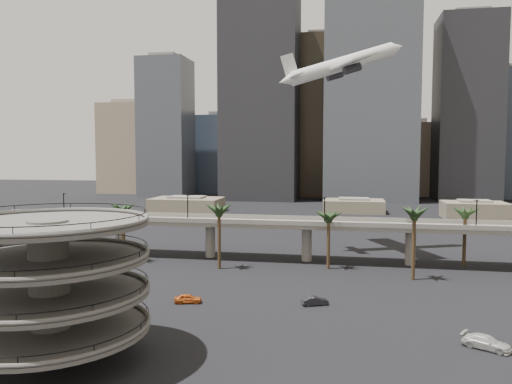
% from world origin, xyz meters
% --- Properties ---
extents(ground, '(700.00, 700.00, 0.00)m').
position_xyz_m(ground, '(0.00, 0.00, 0.00)').
color(ground, black).
rests_on(ground, ground).
extents(parking_ramp, '(22.20, 22.20, 17.35)m').
position_xyz_m(parking_ramp, '(-13.00, -4.00, 9.84)').
color(parking_ramp, '#4F4C49').
rests_on(parking_ramp, ground).
extents(overpass, '(130.00, 9.30, 14.70)m').
position_xyz_m(overpass, '(0.00, 55.00, 7.34)').
color(overpass, slate).
rests_on(overpass, ground).
extents(palm_trees, '(76.40, 18.40, 14.00)m').
position_xyz_m(palm_trees, '(11.58, 47.18, 11.30)').
color(palm_trees, '#48341E').
rests_on(palm_trees, ground).
extents(low_buildings, '(135.00, 27.50, 6.80)m').
position_xyz_m(low_buildings, '(6.89, 142.30, 2.86)').
color(low_buildings, '#665B4B').
rests_on(low_buildings, ground).
extents(skyline, '(269.00, 86.00, 118.26)m').
position_xyz_m(skyline, '(15.11, 217.08, 43.23)').
color(skyline, '#88735E').
rests_on(skyline, ground).
extents(airborne_jet, '(30.66, 28.35, 12.83)m').
position_xyz_m(airborne_jet, '(18.00, 67.50, 44.56)').
color(airborne_jet, silver).
rests_on(airborne_jet, ground).
extents(car_a, '(4.57, 2.68, 1.46)m').
position_xyz_m(car_a, '(-4.87, 20.23, 0.73)').
color(car_a, '#C3591B').
rests_on(car_a, ground).
extents(car_b, '(4.42, 2.98, 1.38)m').
position_xyz_m(car_b, '(15.00, 22.78, 0.69)').
color(car_b, black).
rests_on(car_b, ground).
extents(car_c, '(6.05, 4.79, 1.64)m').
position_xyz_m(car_c, '(36.60, 9.08, 0.82)').
color(car_c, '#B5B6B1').
rests_on(car_c, ground).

